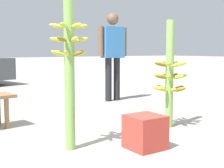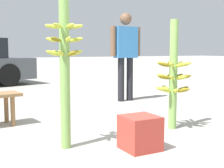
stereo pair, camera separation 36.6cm
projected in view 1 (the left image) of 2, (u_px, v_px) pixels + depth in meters
The scene contains 5 objects.
ground_plane at pixel (130, 141), 3.48m from camera, with size 80.00×80.00×0.00m, color #9E998E.
banana_stalk_left at pixel (69, 63), 3.09m from camera, with size 0.38×0.39×1.65m.
banana_stalk_center at pixel (170, 75), 4.02m from camera, with size 0.46×0.46×1.39m.
vendor_person at pixel (113, 49), 6.13m from camera, with size 0.68×0.23×1.73m.
produce_crate at pixel (145, 132), 3.18m from camera, with size 0.35×0.35×0.35m.
Camera 1 is at (-2.07, -2.69, 1.01)m, focal length 50.00 mm.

